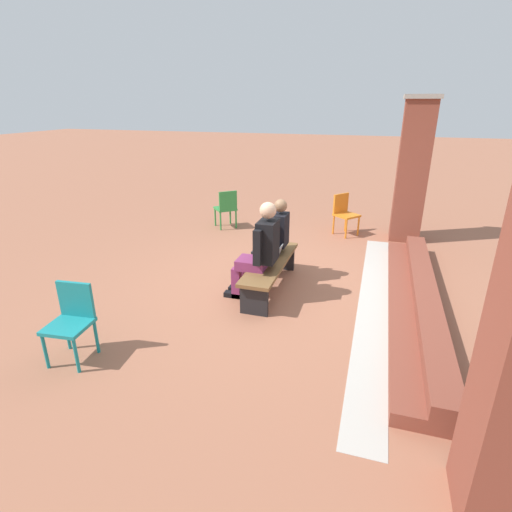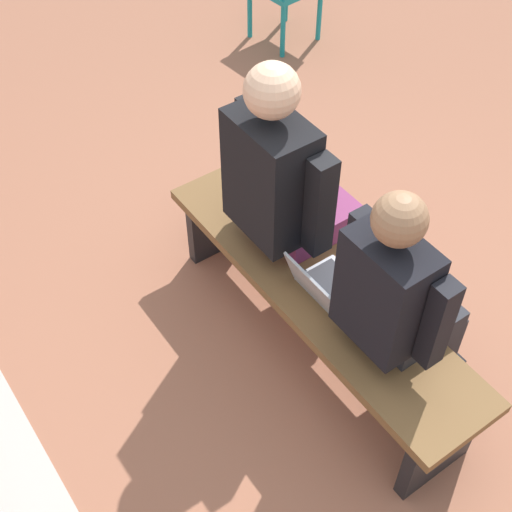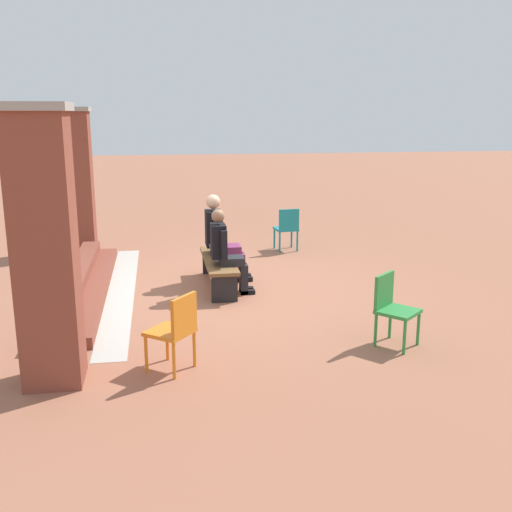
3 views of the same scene
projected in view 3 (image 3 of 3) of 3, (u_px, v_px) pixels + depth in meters
ground_plane at (217, 290)px, 9.16m from camera, size 60.00×60.00×0.00m
concrete_strip at (121, 291)px, 9.11m from camera, size 5.44×0.40×0.01m
brick_steps at (84, 285)px, 9.00m from camera, size 4.64×0.60×0.30m
brick_pillar_left_of_steps at (45, 248)px, 5.75m from camera, size 0.64×0.64×2.75m
brick_pillar_right_of_steps at (77, 180)px, 11.43m from camera, size 0.64×0.64×2.75m
bench at (219, 264)px, 9.27m from camera, size 1.80×0.44×0.45m
person_student at (225, 249)px, 8.82m from camera, size 0.50×0.64×1.28m
person_adult at (221, 236)px, 9.49m from camera, size 0.58×0.73×1.40m
laptop at (218, 256)px, 9.16m from camera, size 0.32×0.29×0.21m
plastic_chair_far_left at (287, 227)px, 11.65m from camera, size 0.46×0.46×0.84m
plastic_chair_near_bench_left at (176, 327)px, 6.20m from camera, size 0.59×0.59×0.84m
plastic_chair_foreground at (392, 305)px, 6.92m from camera, size 0.59×0.59×0.84m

